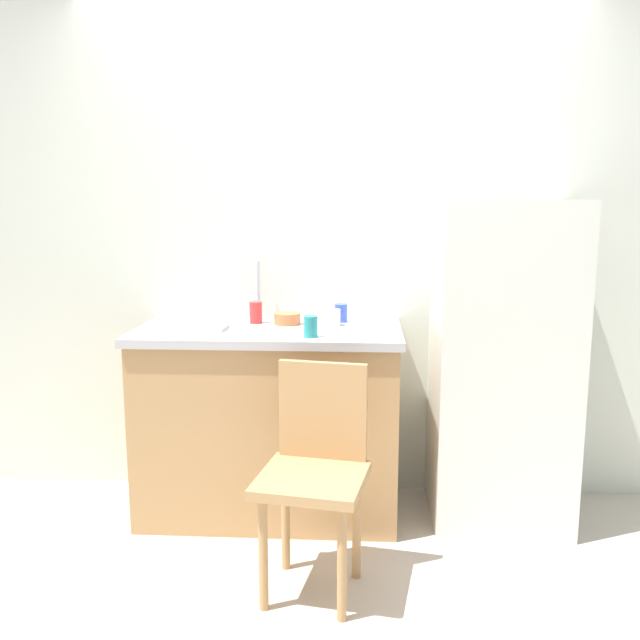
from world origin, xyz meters
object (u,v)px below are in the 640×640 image
at_px(cup_white, 333,317).
at_px(cup_blue, 341,313).
at_px(cup_teal, 311,327).
at_px(cup_red, 256,312).
at_px(terracotta_bowl, 287,319).
at_px(refrigerator, 501,363).
at_px(dish_tray, 196,324).
at_px(chair, 316,467).

distance_m(cup_white, cup_blue, 0.11).
bearing_deg(cup_teal, cup_blue, 72.70).
bearing_deg(cup_red, terracotta_bowl, -8.17).
bearing_deg(cup_white, cup_red, 173.38).
relative_size(cup_red, cup_blue, 1.17).
bearing_deg(cup_red, refrigerator, -5.56).
height_order(cup_red, cup_teal, cup_red).
bearing_deg(cup_white, dish_tray, -168.76).
height_order(refrigerator, terracotta_bowl, refrigerator).
bearing_deg(cup_red, cup_teal, -48.42).
height_order(chair, cup_teal, cup_teal).
bearing_deg(cup_white, cup_teal, -106.53).
relative_size(cup_blue, cup_teal, 0.94).
xyz_separation_m(chair, dish_tray, (-0.61, 0.61, 0.45)).
bearing_deg(cup_teal, cup_white, 73.47).
bearing_deg(dish_tray, cup_red, 33.53).
bearing_deg(cup_blue, refrigerator, -12.78).
height_order(chair, terracotta_bowl, terracotta_bowl).
distance_m(dish_tray, terracotta_bowl, 0.45).
bearing_deg(refrigerator, cup_blue, 167.22).
xyz_separation_m(chair, cup_blue, (0.07, 0.84, 0.47)).
relative_size(dish_tray, cup_blue, 3.11).
distance_m(cup_red, cup_white, 0.39).
height_order(cup_red, cup_blue, cup_red).
distance_m(refrigerator, cup_blue, 0.81).
relative_size(refrigerator, dish_tray, 5.46).
bearing_deg(chair, cup_white, 97.14).
height_order(refrigerator, cup_white, refrigerator).
bearing_deg(refrigerator, terracotta_bowl, 174.85).
xyz_separation_m(cup_white, cup_teal, (-0.09, -0.29, 0.01)).
relative_size(chair, cup_teal, 9.32).
height_order(dish_tray, cup_blue, cup_blue).
height_order(dish_tray, cup_white, cup_white).
relative_size(dish_tray, terracotta_bowl, 2.17).
height_order(refrigerator, cup_red, refrigerator).
height_order(terracotta_bowl, cup_red, cup_red).
bearing_deg(cup_teal, cup_red, 131.58).
xyz_separation_m(refrigerator, dish_tray, (-1.45, -0.06, 0.19)).
distance_m(chair, terracotta_bowl, 0.91).
bearing_deg(cup_blue, dish_tray, -161.26).
relative_size(terracotta_bowl, cup_teal, 1.35).
height_order(chair, cup_blue, cup_blue).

